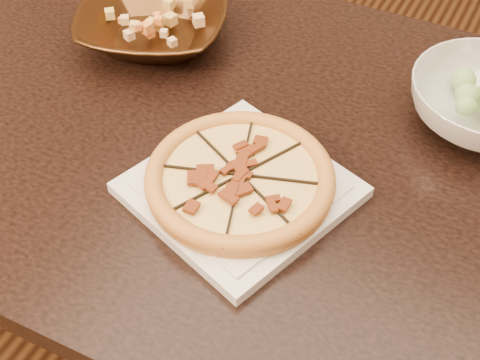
{
  "coord_description": "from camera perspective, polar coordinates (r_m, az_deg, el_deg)",
  "views": [
    {
      "loc": [
        0.25,
        -0.72,
        1.47
      ],
      "look_at": [
        -0.05,
        -0.14,
        0.78
      ],
      "focal_mm": 50.0,
      "sensor_mm": 36.0,
      "label": 1
    }
  ],
  "objects": [
    {
      "name": "bronze_bowl",
      "position": [
        1.26,
        -7.41,
        13.04
      ],
      "size": [
        0.34,
        0.34,
        0.07
      ],
      "primitive_type": "imported",
      "rotation": [
        0.0,
        0.0,
        0.35
      ],
      "color": "#412713",
      "rests_on": "dining_table"
    },
    {
      "name": "pizza",
      "position": [
        0.95,
        0.0,
        0.16
      ],
      "size": [
        0.27,
        0.27,
        0.03
      ],
      "color": "#DD8745",
      "rests_on": "plate"
    },
    {
      "name": "dining_table",
      "position": [
        1.16,
        -2.08,
        1.05
      ],
      "size": [
        1.38,
        0.9,
        0.75
      ],
      "color": "black",
      "rests_on": "floor"
    },
    {
      "name": "plate",
      "position": [
        0.96,
        0.0,
        -0.8
      ],
      "size": [
        0.35,
        0.35,
        0.02
      ],
      "color": "silver",
      "rests_on": "dining_table"
    },
    {
      "name": "mixed_dish",
      "position": [
        1.23,
        -7.68,
        14.86
      ],
      "size": [
        0.12,
        0.12,
        0.03
      ],
      "color": "tan",
      "rests_on": "bronze_bowl"
    }
  ]
}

